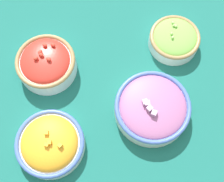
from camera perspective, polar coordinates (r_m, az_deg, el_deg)
ground_plane at (r=0.87m, az=0.00°, el=-0.70°), size 3.00×3.00×0.00m
bowl_red_onion at (r=0.83m, az=7.38°, el=-3.06°), size 0.20×0.20×0.07m
bowl_cherry_tomatoes at (r=0.88m, az=-11.94°, el=4.98°), size 0.16×0.16×0.08m
bowl_lettuce at (r=0.93m, az=11.34°, el=9.32°), size 0.15×0.15×0.06m
bowl_squash at (r=0.82m, az=-11.30°, el=-9.38°), size 0.18×0.18×0.07m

